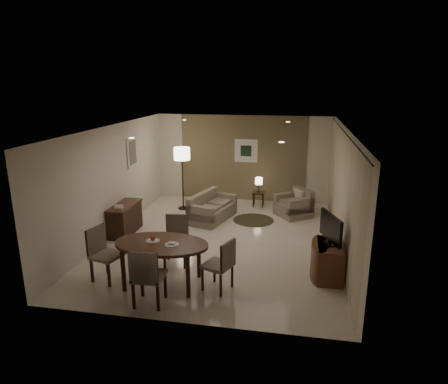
% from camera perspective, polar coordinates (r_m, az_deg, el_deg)
% --- Properties ---
extents(room_shell, '(5.50, 7.00, 2.70)m').
position_cam_1_polar(room_shell, '(9.70, 0.22, 1.45)').
color(room_shell, beige).
rests_on(room_shell, ground).
extents(taupe_accent, '(3.96, 0.03, 2.70)m').
position_cam_1_polar(taupe_accent, '(12.67, 2.72, 4.82)').
color(taupe_accent, '#766449').
rests_on(taupe_accent, wall_back).
extents(curtain_wall, '(0.08, 6.70, 2.58)m').
position_cam_1_polar(curtain_wall, '(9.23, 16.36, -0.13)').
color(curtain_wall, beige).
rests_on(curtain_wall, wall_right).
extents(curtain_rod, '(0.03, 6.80, 0.03)m').
position_cam_1_polar(curtain_rod, '(8.97, 17.00, 8.00)').
color(curtain_rod, black).
rests_on(curtain_rod, wall_right).
extents(art_back_frame, '(0.72, 0.03, 0.72)m').
position_cam_1_polar(art_back_frame, '(12.59, 3.17, 5.90)').
color(art_back_frame, silver).
rests_on(art_back_frame, wall_back).
extents(art_back_canvas, '(0.34, 0.01, 0.34)m').
position_cam_1_polar(art_back_canvas, '(12.58, 3.17, 5.89)').
color(art_back_canvas, black).
rests_on(art_back_canvas, wall_back).
extents(art_left_frame, '(0.03, 0.60, 0.80)m').
position_cam_1_polar(art_left_frame, '(11.13, -13.00, 5.54)').
color(art_left_frame, silver).
rests_on(art_left_frame, wall_left).
extents(art_left_canvas, '(0.01, 0.46, 0.64)m').
position_cam_1_polar(art_left_canvas, '(11.13, -12.92, 5.53)').
color(art_left_canvas, gray).
rests_on(art_left_canvas, wall_left).
extents(downlight_nl, '(0.10, 0.10, 0.01)m').
position_cam_1_polar(downlight_nl, '(7.76, -13.08, 7.52)').
color(downlight_nl, white).
rests_on(downlight_nl, ceiling).
extents(downlight_nr, '(0.10, 0.10, 0.01)m').
position_cam_1_polar(downlight_nr, '(7.13, 8.21, 7.07)').
color(downlight_nr, white).
rests_on(downlight_nr, ceiling).
extents(downlight_fl, '(0.10, 0.10, 0.01)m').
position_cam_1_polar(downlight_fl, '(11.14, -5.68, 10.20)').
color(downlight_fl, white).
rests_on(downlight_fl, ceiling).
extents(downlight_fr, '(0.10, 0.10, 0.01)m').
position_cam_1_polar(downlight_fr, '(10.70, 9.10, 9.86)').
color(downlight_fr, white).
rests_on(downlight_fr, ceiling).
extents(console_desk, '(0.48, 1.20, 0.75)m').
position_cam_1_polar(console_desk, '(10.34, -13.93, -3.75)').
color(console_desk, '#4C2718').
rests_on(console_desk, floor).
extents(telephone, '(0.20, 0.14, 0.09)m').
position_cam_1_polar(telephone, '(9.95, -14.79, -2.00)').
color(telephone, white).
rests_on(telephone, console_desk).
extents(tv_cabinet, '(0.48, 0.90, 0.70)m').
position_cam_1_polar(tv_cabinet, '(8.12, 14.82, -9.50)').
color(tv_cabinet, '#5B2F1B').
rests_on(tv_cabinet, floor).
extents(flat_tv, '(0.36, 0.85, 0.60)m').
position_cam_1_polar(flat_tv, '(7.87, 15.01, -5.06)').
color(flat_tv, black).
rests_on(flat_tv, tv_cabinet).
extents(dining_table, '(1.77, 1.11, 0.83)m').
position_cam_1_polar(dining_table, '(7.69, -8.81, -10.07)').
color(dining_table, '#4C2718').
rests_on(dining_table, floor).
extents(chair_near, '(0.53, 0.53, 1.06)m').
position_cam_1_polar(chair_near, '(7.05, -10.66, -11.62)').
color(chair_near, gray).
rests_on(chair_near, floor).
extents(chair_far, '(0.56, 0.56, 1.03)m').
position_cam_1_polar(chair_far, '(8.40, -6.91, -6.99)').
color(chair_far, gray).
rests_on(chair_far, floor).
extents(chair_left, '(0.62, 0.62, 1.04)m').
position_cam_1_polar(chair_left, '(8.02, -16.40, -8.61)').
color(chair_left, gray).
rests_on(chair_left, floor).
extents(chair_right, '(0.62, 0.62, 0.99)m').
position_cam_1_polar(chair_right, '(7.40, -0.94, -10.31)').
color(chair_right, gray).
rests_on(chair_right, floor).
extents(plate_a, '(0.26, 0.26, 0.02)m').
position_cam_1_polar(plate_a, '(7.62, -10.11, -6.90)').
color(plate_a, white).
rests_on(plate_a, dining_table).
extents(plate_b, '(0.26, 0.26, 0.02)m').
position_cam_1_polar(plate_b, '(7.41, -7.46, -7.46)').
color(plate_b, white).
rests_on(plate_b, dining_table).
extents(fruit_apple, '(0.09, 0.09, 0.09)m').
position_cam_1_polar(fruit_apple, '(7.60, -10.13, -6.53)').
color(fruit_apple, '#992D11').
rests_on(fruit_apple, plate_a).
extents(napkin, '(0.12, 0.08, 0.03)m').
position_cam_1_polar(napkin, '(7.40, -7.46, -7.29)').
color(napkin, white).
rests_on(napkin, plate_b).
extents(round_rug, '(1.12, 1.12, 0.01)m').
position_cam_1_polar(round_rug, '(11.09, 4.23, -4.01)').
color(round_rug, '#3A3720').
rests_on(round_rug, floor).
extents(sofa, '(1.72, 1.18, 0.74)m').
position_cam_1_polar(sofa, '(11.02, -1.65, -2.11)').
color(sofa, gray).
rests_on(sofa, floor).
extents(armchair, '(1.16, 1.17, 0.77)m').
position_cam_1_polar(armchair, '(11.46, 9.89, -1.56)').
color(armchair, gray).
rests_on(armchair, floor).
extents(side_table, '(0.35, 0.35, 0.45)m').
position_cam_1_polar(side_table, '(12.25, 4.93, -1.02)').
color(side_table, black).
rests_on(side_table, floor).
extents(table_lamp, '(0.22, 0.22, 0.50)m').
position_cam_1_polar(table_lamp, '(12.12, 4.98, 1.14)').
color(table_lamp, '#FFEAC1').
rests_on(table_lamp, side_table).
extents(floor_lamp, '(0.47, 0.47, 1.85)m').
position_cam_1_polar(floor_lamp, '(11.87, -5.94, 1.91)').
color(floor_lamp, '#FFE5B7').
rests_on(floor_lamp, floor).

